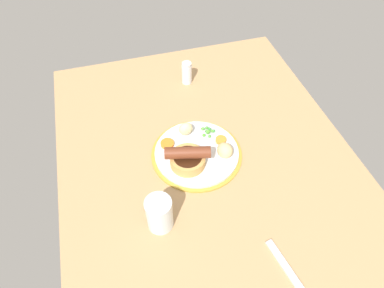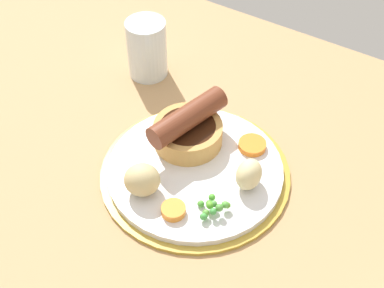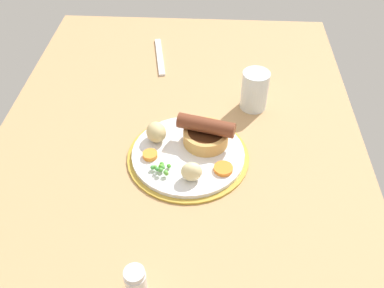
{
  "view_description": "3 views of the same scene",
  "coord_description": "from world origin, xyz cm",
  "px_view_note": "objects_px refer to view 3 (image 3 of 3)",
  "views": [
    {
      "loc": [
        51.05,
        -20.12,
        77.0
      ],
      "look_at": [
        -7.02,
        -3.53,
        6.37
      ],
      "focal_mm": 32.0,
      "sensor_mm": 36.0,
      "label": 1
    },
    {
      "loc": [
        -30.09,
        36.46,
        57.17
      ],
      "look_at": [
        -4.44,
        -3.77,
        7.06
      ],
      "focal_mm": 50.0,
      "sensor_mm": 36.0,
      "label": 2
    },
    {
      "loc": [
        -67.97,
        -6.87,
        65.65
      ],
      "look_at": [
        -5.68,
        -3.36,
        6.79
      ],
      "focal_mm": 40.0,
      "sensor_mm": 36.0,
      "label": 3
    }
  ],
  "objects_px": {
    "sausage_pudding": "(206,133)",
    "carrot_slice_2": "(150,155)",
    "salt_shaker": "(136,286)",
    "dinner_plate": "(188,155)",
    "fork": "(160,57)",
    "drinking_glass": "(255,90)",
    "potato_chunk_0": "(192,172)",
    "pea_pile": "(161,168)",
    "potato_chunk_1": "(156,132)",
    "carrot_slice_0": "(223,169)"
  },
  "relations": [
    {
      "from": "sausage_pudding",
      "to": "carrot_slice_2",
      "type": "relative_size",
      "value": 4.06
    },
    {
      "from": "carrot_slice_2",
      "to": "salt_shaker",
      "type": "bearing_deg",
      "value": -176.39
    },
    {
      "from": "sausage_pudding",
      "to": "dinner_plate",
      "type": "bearing_deg",
      "value": -121.87
    },
    {
      "from": "fork",
      "to": "drinking_glass",
      "type": "distance_m",
      "value": 0.32
    },
    {
      "from": "potato_chunk_0",
      "to": "salt_shaker",
      "type": "bearing_deg",
      "value": 163.97
    },
    {
      "from": "potato_chunk_0",
      "to": "salt_shaker",
      "type": "height_order",
      "value": "salt_shaker"
    },
    {
      "from": "dinner_plate",
      "to": "fork",
      "type": "bearing_deg",
      "value": 14.95
    },
    {
      "from": "sausage_pudding",
      "to": "potato_chunk_0",
      "type": "distance_m",
      "value": 0.11
    },
    {
      "from": "pea_pile",
      "to": "salt_shaker",
      "type": "height_order",
      "value": "salt_shaker"
    },
    {
      "from": "pea_pile",
      "to": "potato_chunk_0",
      "type": "relative_size",
      "value": 0.99
    },
    {
      "from": "sausage_pudding",
      "to": "potato_chunk_1",
      "type": "bearing_deg",
      "value": -166.4
    },
    {
      "from": "dinner_plate",
      "to": "potato_chunk_0",
      "type": "height_order",
      "value": "potato_chunk_0"
    },
    {
      "from": "sausage_pudding",
      "to": "carrot_slice_0",
      "type": "bearing_deg",
      "value": -50.94
    },
    {
      "from": "potato_chunk_1",
      "to": "salt_shaker",
      "type": "xyz_separation_m",
      "value": [
        -0.35,
        -0.01,
        0.0
      ]
    },
    {
      "from": "pea_pile",
      "to": "carrot_slice_0",
      "type": "relative_size",
      "value": 1.07
    },
    {
      "from": "fork",
      "to": "salt_shaker",
      "type": "height_order",
      "value": "salt_shaker"
    },
    {
      "from": "drinking_glass",
      "to": "sausage_pudding",
      "type": "bearing_deg",
      "value": 143.48
    },
    {
      "from": "carrot_slice_0",
      "to": "fork",
      "type": "distance_m",
      "value": 0.46
    },
    {
      "from": "sausage_pudding",
      "to": "fork",
      "type": "relative_size",
      "value": 0.68
    },
    {
      "from": "sausage_pudding",
      "to": "potato_chunk_1",
      "type": "xyz_separation_m",
      "value": [
        0.0,
        0.1,
        -0.0
      ]
    },
    {
      "from": "carrot_slice_2",
      "to": "drinking_glass",
      "type": "distance_m",
      "value": 0.29
    },
    {
      "from": "pea_pile",
      "to": "drinking_glass",
      "type": "xyz_separation_m",
      "value": [
        0.23,
        -0.19,
        0.02
      ]
    },
    {
      "from": "carrot_slice_2",
      "to": "salt_shaker",
      "type": "height_order",
      "value": "salt_shaker"
    },
    {
      "from": "carrot_slice_0",
      "to": "drinking_glass",
      "type": "xyz_separation_m",
      "value": [
        0.22,
        -0.07,
        0.03
      ]
    },
    {
      "from": "sausage_pudding",
      "to": "salt_shaker",
      "type": "xyz_separation_m",
      "value": [
        -0.34,
        0.09,
        -0.0
      ]
    },
    {
      "from": "sausage_pudding",
      "to": "potato_chunk_0",
      "type": "height_order",
      "value": "sausage_pudding"
    },
    {
      "from": "dinner_plate",
      "to": "fork",
      "type": "distance_m",
      "value": 0.39
    },
    {
      "from": "pea_pile",
      "to": "fork",
      "type": "bearing_deg",
      "value": 6.74
    },
    {
      "from": "potato_chunk_0",
      "to": "carrot_slice_2",
      "type": "xyz_separation_m",
      "value": [
        0.06,
        0.09,
        -0.02
      ]
    },
    {
      "from": "potato_chunk_1",
      "to": "drinking_glass",
      "type": "relative_size",
      "value": 0.48
    },
    {
      "from": "carrot_slice_2",
      "to": "salt_shaker",
      "type": "xyz_separation_m",
      "value": [
        -0.29,
        -0.02,
        0.02
      ]
    },
    {
      "from": "pea_pile",
      "to": "salt_shaker",
      "type": "distance_m",
      "value": 0.25
    },
    {
      "from": "carrot_slice_0",
      "to": "fork",
      "type": "xyz_separation_m",
      "value": [
        0.42,
        0.17,
        -0.02
      ]
    },
    {
      "from": "pea_pile",
      "to": "potato_chunk_1",
      "type": "xyz_separation_m",
      "value": [
        0.09,
        0.02,
        0.01
      ]
    },
    {
      "from": "dinner_plate",
      "to": "pea_pile",
      "type": "xyz_separation_m",
      "value": [
        -0.06,
        0.05,
        0.02
      ]
    },
    {
      "from": "carrot_slice_2",
      "to": "fork",
      "type": "height_order",
      "value": "carrot_slice_2"
    },
    {
      "from": "carrot_slice_2",
      "to": "drinking_glass",
      "type": "bearing_deg",
      "value": -48.18
    },
    {
      "from": "salt_shaker",
      "to": "potato_chunk_1",
      "type": "bearing_deg",
      "value": 1.83
    },
    {
      "from": "pea_pile",
      "to": "potato_chunk_0",
      "type": "distance_m",
      "value": 0.06
    },
    {
      "from": "dinner_plate",
      "to": "potato_chunk_1",
      "type": "relative_size",
      "value": 5.55
    },
    {
      "from": "sausage_pudding",
      "to": "carrot_slice_2",
      "type": "distance_m",
      "value": 0.12
    },
    {
      "from": "potato_chunk_0",
      "to": "carrot_slice_2",
      "type": "distance_m",
      "value": 0.1
    },
    {
      "from": "potato_chunk_0",
      "to": "potato_chunk_1",
      "type": "xyz_separation_m",
      "value": [
        0.11,
        0.08,
        0.0
      ]
    },
    {
      "from": "dinner_plate",
      "to": "carrot_slice_2",
      "type": "distance_m",
      "value": 0.08
    },
    {
      "from": "potato_chunk_1",
      "to": "carrot_slice_2",
      "type": "xyz_separation_m",
      "value": [
        -0.05,
        0.01,
        -0.02
      ]
    },
    {
      "from": "carrot_slice_0",
      "to": "drinking_glass",
      "type": "distance_m",
      "value": 0.24
    },
    {
      "from": "dinner_plate",
      "to": "carrot_slice_0",
      "type": "height_order",
      "value": "carrot_slice_0"
    },
    {
      "from": "potato_chunk_1",
      "to": "carrot_slice_2",
      "type": "height_order",
      "value": "potato_chunk_1"
    },
    {
      "from": "pea_pile",
      "to": "fork",
      "type": "relative_size",
      "value": 0.22
    },
    {
      "from": "pea_pile",
      "to": "fork",
      "type": "height_order",
      "value": "pea_pile"
    }
  ]
}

